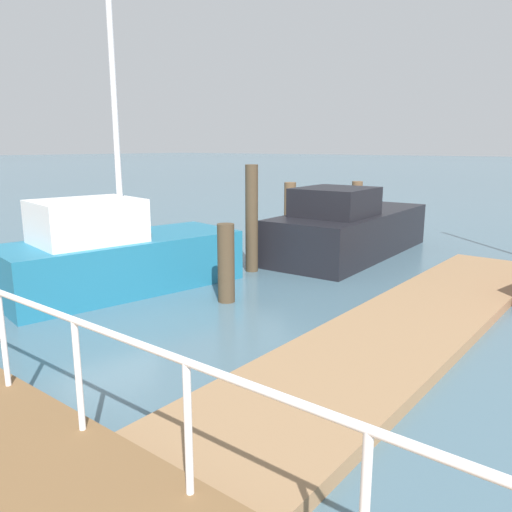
% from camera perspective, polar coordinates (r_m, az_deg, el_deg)
% --- Properties ---
extents(floating_dock, '(11.39, 2.00, 0.18)m').
position_cam_1_polar(floating_dock, '(8.64, 16.91, -7.46)').
color(floating_dock, '#93704C').
rests_on(floating_dock, ground_plane).
extents(boardwalk_railing, '(0.06, 28.00, 1.08)m').
position_cam_1_polar(boardwalk_railing, '(4.79, -19.61, -9.43)').
color(boardwalk_railing, white).
rests_on(boardwalk_railing, boardwalk).
extents(dock_piling_0, '(0.30, 0.30, 2.51)m').
position_cam_1_polar(dock_piling_0, '(11.88, -0.49, 4.20)').
color(dock_piling_0, '#473826').
rests_on(dock_piling_0, ground_plane).
extents(dock_piling_1, '(0.32, 0.32, 1.51)m').
position_cam_1_polar(dock_piling_1, '(9.60, -3.39, -0.82)').
color(dock_piling_1, '#473826').
rests_on(dock_piling_1, ground_plane).
extents(dock_piling_2, '(0.33, 0.33, 1.84)m').
position_cam_1_polar(dock_piling_2, '(16.38, 11.22, 5.02)').
color(dock_piling_2, brown).
rests_on(dock_piling_2, ground_plane).
extents(dock_piling_3, '(0.35, 0.35, 1.87)m').
position_cam_1_polar(dock_piling_3, '(15.33, 3.83, 4.79)').
color(dock_piling_3, brown).
rests_on(dock_piling_3, ground_plane).
extents(moored_boat_1, '(5.10, 2.76, 8.10)m').
position_cam_1_polar(moored_boat_1, '(10.76, -15.41, 0.22)').
color(moored_boat_1, '#1E6B8C').
rests_on(moored_boat_1, ground_plane).
extents(moored_boat_2, '(5.91, 2.47, 1.89)m').
position_cam_1_polar(moored_boat_2, '(14.03, 10.43, 3.03)').
color(moored_boat_2, black).
rests_on(moored_boat_2, ground_plane).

